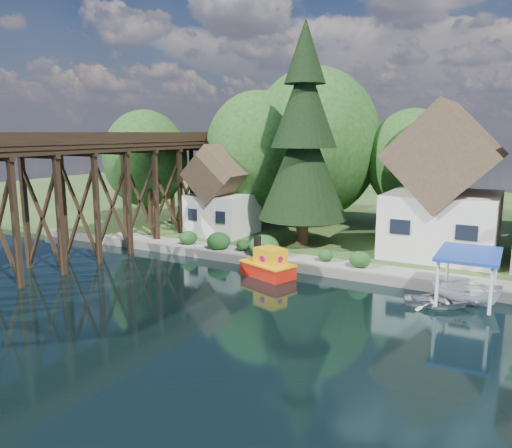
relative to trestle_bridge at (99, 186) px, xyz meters
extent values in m
plane|color=black|center=(16.00, -5.17, -5.35)|extent=(140.00, 140.00, 0.00)
cube|color=#294A1D|center=(16.00, 28.83, -5.10)|extent=(140.00, 52.00, 0.50)
cube|color=slate|center=(20.00, 2.83, -5.04)|extent=(60.00, 0.40, 0.62)
cube|color=gray|center=(22.00, 4.13, -4.82)|extent=(50.00, 2.60, 0.06)
cube|color=black|center=(0.00, -5.17, -1.35)|extent=(4.00, 0.36, 8.00)
cube|color=black|center=(0.00, -1.97, -1.35)|extent=(4.00, 0.36, 8.00)
cube|color=black|center=(0.00, 1.23, -1.35)|extent=(4.00, 0.36, 8.00)
cube|color=black|center=(0.00, 4.43, -1.35)|extent=(4.00, 0.36, 8.00)
cube|color=black|center=(0.00, 7.63, -1.35)|extent=(4.00, 0.36, 8.00)
cube|color=black|center=(0.00, 10.83, -1.35)|extent=(4.00, 0.36, 8.00)
cube|color=black|center=(0.00, 14.03, -1.35)|extent=(4.00, 0.36, 8.00)
cube|color=black|center=(0.00, 17.23, -1.35)|extent=(4.00, 0.36, 8.00)
cube|color=black|center=(0.00, 20.43, -1.35)|extent=(4.00, 0.36, 8.00)
cube|color=black|center=(-1.75, 0.83, 2.70)|extent=(0.35, 44.00, 0.35)
cube|color=black|center=(1.75, 0.83, 2.70)|extent=(0.35, 44.00, 0.35)
cube|color=black|center=(0.00, 0.83, 3.00)|extent=(4.00, 44.00, 0.30)
cube|color=black|center=(-2.00, 0.83, 3.55)|extent=(0.12, 44.00, 0.80)
cube|color=black|center=(2.00, 0.83, 3.55)|extent=(0.12, 44.00, 0.80)
cube|color=white|center=(23.00, 10.83, -2.60)|extent=(7.50, 8.00, 4.50)
cube|color=#4A3727|center=(23.00, 10.83, 2.35)|extent=(7.64, 8.64, 7.64)
cube|color=black|center=(20.90, 6.79, -2.37)|extent=(1.35, 0.08, 1.00)
cube|color=black|center=(25.10, 6.79, -2.37)|extent=(1.35, 0.08, 1.00)
cube|color=white|center=(5.00, 9.33, -3.10)|extent=(5.00, 5.00, 3.50)
cube|color=#4A3727|center=(5.00, 9.33, 0.45)|extent=(5.09, 5.40, 5.09)
cube|color=black|center=(3.60, 6.79, -2.92)|extent=(0.90, 0.08, 1.00)
cube|color=black|center=(6.40, 6.79, -2.92)|extent=(0.90, 0.08, 1.00)
cylinder|color=#382314|center=(6.00, 13.83, -2.60)|extent=(0.50, 0.50, 4.50)
ellipsoid|color=#194017|center=(6.00, 13.83, 2.15)|extent=(4.40, 4.40, 5.06)
cylinder|color=#382314|center=(10.00, 17.83, -2.37)|extent=(0.50, 0.50, 4.95)
ellipsoid|color=#194017|center=(10.00, 17.83, 2.85)|extent=(5.00, 5.00, 5.75)
cylinder|color=#382314|center=(19.00, 18.83, -2.82)|extent=(0.50, 0.50, 4.05)
ellipsoid|color=#194017|center=(19.00, 18.83, 1.45)|extent=(4.00, 4.00, 4.60)
cylinder|color=#382314|center=(-4.00, 9.83, -2.82)|extent=(0.50, 0.50, 4.05)
ellipsoid|color=#194017|center=(-4.00, 9.83, 1.45)|extent=(4.00, 4.00, 4.60)
ellipsoid|color=#194519|center=(8.00, 4.03, -4.08)|extent=(1.98, 1.98, 1.53)
ellipsoid|color=#194519|center=(10.00, 4.33, -4.25)|extent=(1.54, 1.54, 1.19)
ellipsoid|color=#194519|center=(12.00, 3.83, -4.00)|extent=(2.20, 2.20, 1.70)
ellipsoid|color=#194519|center=(5.00, 4.23, -4.17)|extent=(1.76, 1.76, 1.36)
ellipsoid|color=#194519|center=(16.50, 4.43, -4.25)|extent=(1.54, 1.54, 1.19)
ellipsoid|color=#194519|center=(19.00, 4.13, -4.17)|extent=(1.76, 1.76, 1.36)
cylinder|color=#382314|center=(12.86, 8.72, -3.27)|extent=(0.95, 0.95, 3.16)
cone|color=black|center=(12.86, 8.72, 1.47)|extent=(6.95, 6.95, 8.43)
cone|color=black|center=(12.86, 8.72, 6.21)|extent=(5.06, 5.06, 6.85)
cone|color=black|center=(12.86, 8.72, 9.90)|extent=(3.16, 3.16, 4.74)
cube|color=red|center=(13.86, 0.92, -4.95)|extent=(3.86, 2.89, 0.92)
cube|color=#F4A80C|center=(13.86, 0.92, -4.46)|extent=(4.00, 3.04, 0.11)
cube|color=#F4A80C|center=(14.07, 0.84, -3.97)|extent=(2.19, 1.92, 1.15)
cylinder|color=black|center=(12.89, 1.27, -3.23)|extent=(0.50, 0.50, 0.80)
cylinder|color=#A30C4C|center=(13.83, 0.17, -3.97)|extent=(0.42, 0.23, 0.41)
cylinder|color=#A30C4C|center=(14.32, 1.51, -3.97)|extent=(0.42, 0.23, 0.41)
cylinder|color=#A30C4C|center=(14.94, 0.53, -3.97)|extent=(0.23, 0.42, 0.41)
imported|color=silver|center=(24.48, 0.41, -4.99)|extent=(3.95, 3.27, 0.71)
imported|color=silver|center=(25.84, 1.41, -4.64)|extent=(3.69, 1.42, 1.42)
cube|color=#193CA8|center=(25.84, 1.41, -2.51)|extent=(3.18, 4.58, 0.17)
cylinder|color=white|center=(27.15, -0.56, -3.79)|extent=(0.17, 0.17, 2.56)
cylinder|color=white|center=(27.10, 3.42, -3.79)|extent=(0.17, 0.17, 2.56)
cylinder|color=white|center=(24.59, -0.59, -3.79)|extent=(0.17, 0.17, 2.56)
cylinder|color=white|center=(24.54, 3.39, -3.79)|extent=(0.17, 0.17, 2.56)
camera|label=1|loc=(28.37, -27.02, 3.99)|focal=35.00mm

